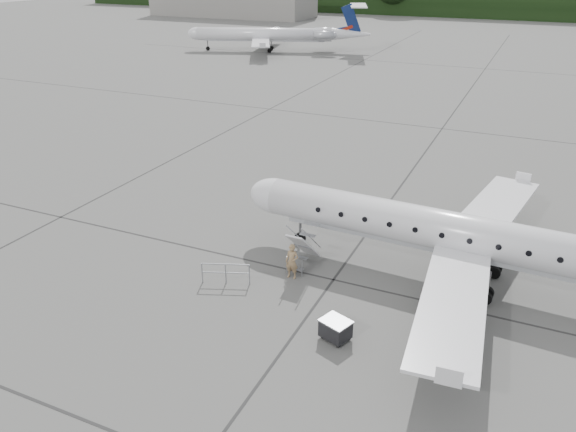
% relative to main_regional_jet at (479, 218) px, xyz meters
% --- Properties ---
extents(ground, '(320.00, 320.00, 0.00)m').
position_rel_main_regional_jet_xyz_m(ground, '(-2.08, -4.39, -3.34)').
color(ground, '#555553').
rests_on(ground, ground).
extents(treeline, '(260.00, 4.00, 8.00)m').
position_rel_main_regional_jet_xyz_m(treeline, '(-2.08, 125.61, 0.66)').
color(treeline, black).
rests_on(treeline, ground).
extents(main_regional_jet, '(26.99, 20.09, 6.68)m').
position_rel_main_regional_jet_xyz_m(main_regional_jet, '(0.00, 0.00, 0.00)').
color(main_regional_jet, silver).
rests_on(main_regional_jet, ground).
extents(airstair, '(0.96, 2.24, 2.09)m').
position_rel_main_regional_jet_xyz_m(airstair, '(-7.66, -1.68, -2.29)').
color(airstair, silver).
rests_on(airstair, ground).
extents(passenger, '(0.64, 0.42, 1.73)m').
position_rel_main_regional_jet_xyz_m(passenger, '(-7.72, -2.93, -2.48)').
color(passenger, '#8E714D').
rests_on(passenger, ground).
extents(safety_railing, '(2.08, 0.87, 1.00)m').
position_rel_main_regional_jet_xyz_m(safety_railing, '(-10.32, -4.65, -2.84)').
color(safety_railing, gray).
rests_on(safety_railing, ground).
extents(baggage_cart, '(1.31, 1.19, 0.93)m').
position_rel_main_regional_jet_xyz_m(baggage_cart, '(-4.25, -6.52, -2.87)').
color(baggage_cart, black).
rests_on(baggage_cart, ground).
extents(bg_regional_left, '(32.12, 27.49, 7.12)m').
position_rel_main_regional_jet_xyz_m(bg_regional_left, '(-39.72, 58.37, 0.22)').
color(bg_regional_left, silver).
rests_on(bg_regional_left, ground).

